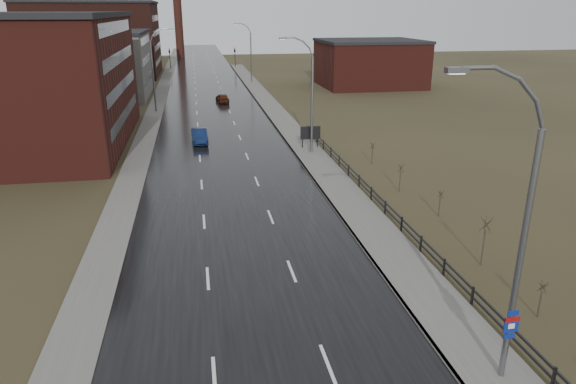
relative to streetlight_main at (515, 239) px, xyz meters
name	(u,v)px	position (x,y,z in m)	size (l,w,h in m)	color
road	(213,112)	(-8.47, 58.00, -6.03)	(14.00, 300.00, 0.06)	black
sidewalk_right	(311,156)	(0.13, 33.00, -5.97)	(3.20, 180.00, 0.18)	#595651
curb_right	(296,156)	(-1.39, 33.00, -5.97)	(0.16, 180.00, 0.18)	slate
sidewalk_left	(154,114)	(-16.67, 58.00, -6.00)	(2.40, 260.00, 0.12)	#595651
warehouse_near	(11,81)	(-29.46, 43.00, 0.70)	(22.44, 28.56, 13.50)	#471914
warehouse_mid	(97,64)	(-26.46, 76.00, -0.80)	(16.32, 20.40, 10.50)	slate
warehouse_far	(95,39)	(-31.47, 106.00, 1.70)	(26.52, 24.48, 15.50)	#331611
building_right	(369,63)	(21.83, 80.00, -1.80)	(18.36, 16.32, 8.50)	#471914
smokestack	(177,3)	(-14.47, 148.00, 9.44)	(2.70, 2.70, 30.70)	#331611
streetlight_main	(515,239)	(0.00, 0.00, 0.00)	(3.91, 0.29, 12.11)	slate
streetlight_right_mid	(309,96)	(0.03, 34.00, -0.22)	(3.36, 0.28, 11.35)	slate
streetlight_left	(155,70)	(-16.17, 60.00, -0.22)	(3.36, 0.28, 11.35)	slate
streetlight_right_far	(249,53)	(0.03, 88.00, -0.22)	(3.36, 0.28, 11.35)	slate
guardrail	(389,210)	(1.83, 16.32, -5.35)	(0.10, 53.05, 1.10)	black
shrub_b	(541,299)	(4.46, 3.61, -5.06)	(0.45, 0.47, 1.88)	#382D23
shrub_c	(484,240)	(4.60, 8.96, -4.52)	(0.68, 0.72, 2.90)	#382D23
shrub_d	(440,203)	(5.51, 16.21, -5.04)	(0.46, 0.48, 1.92)	#382D23
shrub_e	(400,177)	(4.74, 21.59, -4.84)	(0.54, 0.57, 2.29)	#382D23
shrub_f	(372,153)	(5.18, 29.56, -4.98)	(0.48, 0.51, 2.03)	#382D23
billboard	(310,133)	(0.63, 35.89, -4.42)	(2.10, 0.17, 2.41)	black
traffic_light_left	(169,49)	(-16.47, 118.00, -1.46)	(0.58, 2.73, 5.30)	black
traffic_light_right	(235,48)	(-0.47, 118.00, -1.46)	(0.58, 2.73, 5.30)	black
car_near	(199,137)	(-10.68, 40.31, -5.30)	(1.60, 4.59, 1.51)	#0C1A3E
car_far	(222,98)	(-6.73, 65.83, -5.35)	(1.68, 4.17, 1.42)	#471B0B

